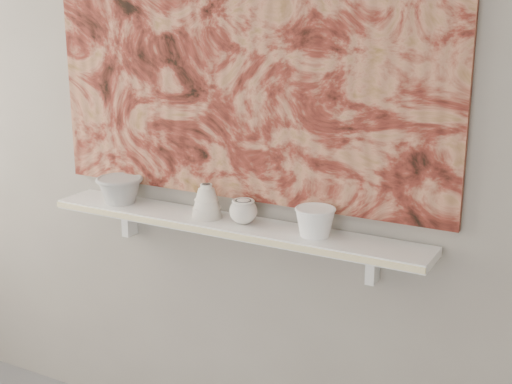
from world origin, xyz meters
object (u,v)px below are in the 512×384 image
Objects in this scene: painting at (241,38)px; bowl_grey at (120,189)px; shelf at (231,225)px; bowl_white at (315,222)px; cup_cream at (243,211)px; bell_vessel at (207,201)px.

painting is 8.66× the size of bowl_grey.
bowl_white is (0.31, 0.00, 0.06)m from shelf.
cup_cream is (0.05, -0.08, -0.57)m from painting.
bowl_white is at bearing 0.00° from cup_cream.
shelf is at bearing -90.00° from painting.
bell_vessel is (0.38, 0.00, 0.01)m from bowl_grey.
bowl_grey is 1.83× the size of cup_cream.
bowl_grey is 0.79m from bowl_white.
bell_vessel is at bearing 180.00° from shelf.
painting is at bearing 39.99° from bell_vessel.
bell_vessel is (-0.10, -0.08, -0.55)m from painting.
bowl_white is (0.31, -0.08, -0.56)m from painting.
bowl_grey is 0.52m from cup_cream.
shelf is at bearing 180.00° from bowl_white.
bell_vessel is at bearing 0.00° from bowl_grey.
bowl_white is at bearing -14.44° from painting.
bowl_grey is at bearing 180.00° from bowl_white.
bowl_white reaches higher than shelf.
bowl_grey is (-0.47, -0.08, -0.56)m from painting.
cup_cream reaches higher than shelf.
shelf is 8.08× the size of bowl_grey.
bowl_white reaches higher than cup_cream.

